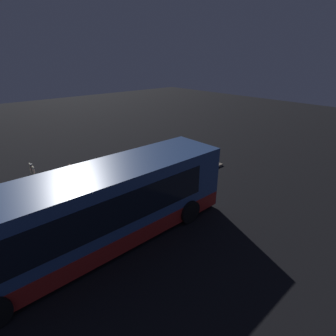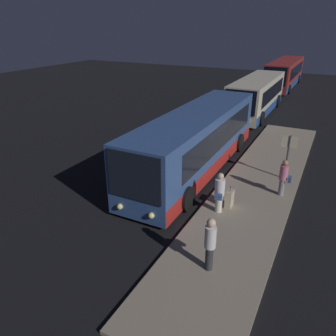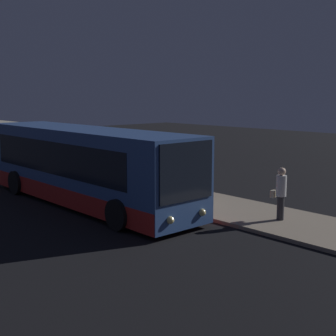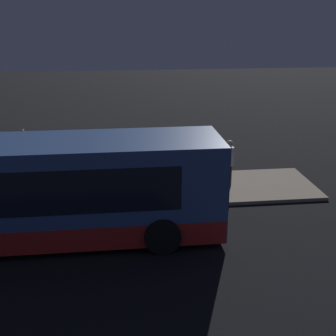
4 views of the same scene
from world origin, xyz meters
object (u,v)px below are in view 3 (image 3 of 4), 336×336
passenger_boarding (194,183)px  passenger_waiting (184,170)px  bus_lead (83,166)px  sign_post (156,155)px  passenger_with_bags (281,191)px  suitcase (188,194)px

passenger_boarding → passenger_waiting: bearing=-139.1°
bus_lead → passenger_waiting: (1.15, 4.56, -0.51)m
sign_post → passenger_waiting: bearing=5.0°
passenger_boarding → passenger_with_bags: size_ratio=0.94×
bus_lead → passenger_boarding: bus_lead is taller
passenger_boarding → bus_lead: bearing=-67.6°
bus_lead → sign_post: bus_lead is taller
passenger_boarding → suitcase: (-0.59, 0.26, -0.55)m
passenger_waiting → suitcase: 2.74m
passenger_with_bags → sign_post: sign_post is taller
passenger_with_bags → suitcase: 4.00m
passenger_with_bags → passenger_waiting: bearing=68.7°
passenger_boarding → passenger_waiting: passenger_boarding is taller
passenger_boarding → passenger_with_bags: bearing=92.7°
suitcase → sign_post: size_ratio=0.44×
bus_lead → suitcase: size_ratio=12.35×
bus_lead → sign_post: (-0.63, 4.40, 0.02)m
bus_lead → suitcase: 4.37m
suitcase → passenger_waiting: bearing=139.3°
passenger_waiting → sign_post: sign_post is taller
bus_lead → passenger_with_bags: size_ratio=6.52×
passenger_waiting → sign_post: (-1.78, -0.15, 0.53)m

